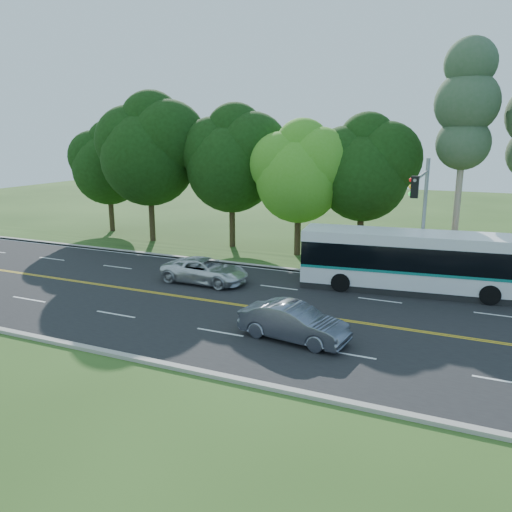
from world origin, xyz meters
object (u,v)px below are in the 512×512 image
at_px(suv, 205,270).
at_px(traffic_signal, 421,206).
at_px(transit_bus, 418,263).
at_px(sedan, 294,322).

bearing_deg(suv, traffic_signal, -75.98).
bearing_deg(suv, transit_bus, -74.12).
xyz_separation_m(sedan, suv, (-7.34, 5.76, -0.05)).
bearing_deg(suv, sedan, -127.29).
xyz_separation_m(transit_bus, suv, (-11.23, -3.02, -0.89)).
bearing_deg(traffic_signal, transit_bus, 86.29).
height_order(transit_bus, sedan, transit_bus).
xyz_separation_m(traffic_signal, sedan, (-3.87, -8.39, -3.90)).
bearing_deg(transit_bus, traffic_signal, -100.03).
xyz_separation_m(traffic_signal, suv, (-11.21, -2.63, -3.96)).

